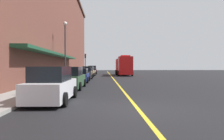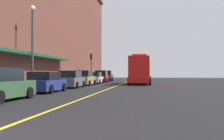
{
  "view_description": "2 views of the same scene",
  "coord_description": "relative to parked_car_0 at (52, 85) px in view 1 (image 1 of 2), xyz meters",
  "views": [
    {
      "loc": [
        -1.43,
        -8.21,
        1.76
      ],
      "look_at": [
        0.23,
        28.85,
        1.05
      ],
      "focal_mm": 32.1,
      "sensor_mm": 36.0,
      "label": 1
    },
    {
      "loc": [
        3.86,
        -5.69,
        1.45
      ],
      "look_at": [
        0.15,
        20.15,
        1.73
      ],
      "focal_mm": 43.99,
      "sensor_mm": 36.0,
      "label": 2
    }
  ],
  "objects": [
    {
      "name": "street_lamp_left",
      "position": [
        -2.01,
        14.23,
        3.59
      ],
      "size": [
        0.44,
        0.44,
        6.94
      ],
      "color": "#33383D",
      "rests_on": "sidewalk_left"
    },
    {
      "name": "parked_car_3",
      "position": [
        0.02,
        18.59,
        -0.03
      ],
      "size": [
        2.12,
        4.59,
        1.68
      ],
      "rotation": [
        0.0,
        0.0,
        1.6
      ],
      "color": "#595B60",
      "rests_on": "ground"
    },
    {
      "name": "parking_meter_3",
      "position": [
        -1.41,
        40.67,
        0.25
      ],
      "size": [
        0.14,
        0.18,
        1.33
      ],
      "color": "#4C4C51",
      "rests_on": "sidewalk_left"
    },
    {
      "name": "parked_car_0",
      "position": [
        0.0,
        0.0,
        0.0
      ],
      "size": [
        2.03,
        4.21,
        1.75
      ],
      "rotation": [
        0.0,
        0.0,
        1.55
      ],
      "color": "silver",
      "rests_on": "ground"
    },
    {
      "name": "parked_car_2",
      "position": [
        -0.08,
        12.25,
        -0.08
      ],
      "size": [
        2.13,
        4.61,
        1.54
      ],
      "rotation": [
        0.0,
        0.0,
        1.58
      ],
      "color": "navy",
      "rests_on": "ground"
    },
    {
      "name": "parking_meter_2",
      "position": [
        -1.41,
        20.96,
        0.25
      ],
      "size": [
        0.14,
        0.18,
        1.33
      ],
      "color": "#4C4C51",
      "rests_on": "sidewalk_left"
    },
    {
      "name": "parked_car_6",
      "position": [
        0.06,
        35.01,
        0.05
      ],
      "size": [
        2.2,
        4.84,
        1.85
      ],
      "rotation": [
        0.0,
        0.0,
        1.6
      ],
      "color": "maroon",
      "rests_on": "ground"
    },
    {
      "name": "parking_meter_0",
      "position": [
        -1.41,
        30.29,
        0.25
      ],
      "size": [
        0.14,
        0.18,
        1.33
      ],
      "color": "#4C4C51",
      "rests_on": "sidewalk_left"
    },
    {
      "name": "parked_car_7",
      "position": [
        -0.1,
        41.16,
        0.06
      ],
      "size": [
        2.15,
        4.24,
        1.89
      ],
      "rotation": [
        0.0,
        0.0,
        1.6
      ],
      "color": "black",
      "rests_on": "ground"
    },
    {
      "name": "ground_plane",
      "position": [
        3.94,
        23.27,
        -0.81
      ],
      "size": [
        112.0,
        112.0,
        0.0
      ],
      "primitive_type": "plane",
      "color": "black"
    },
    {
      "name": "brick_building_left",
      "position": [
        -8.76,
        22.26,
        8.05
      ],
      "size": [
        11.78,
        64.0,
        17.7
      ],
      "color": "brown",
      "rests_on": "ground"
    },
    {
      "name": "parking_meter_4",
      "position": [
        -1.41,
        15.61,
        0.25
      ],
      "size": [
        0.14,
        0.18,
        1.33
      ],
      "color": "#4C4C51",
      "rests_on": "sidewalk_left"
    },
    {
      "name": "sidewalk_left",
      "position": [
        -2.26,
        23.27,
        -0.74
      ],
      "size": [
        2.4,
        70.0,
        0.15
      ],
      "primitive_type": "cube",
      "color": "gray",
      "rests_on": "ground"
    },
    {
      "name": "traffic_light_near",
      "position": [
        -1.35,
        33.89,
        2.34
      ],
      "size": [
        0.38,
        0.36,
        4.3
      ],
      "color": "#232326",
      "rests_on": "sidewalk_left"
    },
    {
      "name": "parked_car_1",
      "position": [
        -0.03,
        5.87,
        -0.01
      ],
      "size": [
        2.09,
        4.86,
        1.72
      ],
      "rotation": [
        0.0,
        0.0,
        1.55
      ],
      "color": "#2D5133",
      "rests_on": "ground"
    },
    {
      "name": "parked_car_5",
      "position": [
        0.08,
        29.35,
        -0.08
      ],
      "size": [
        2.16,
        4.28,
        1.56
      ],
      "rotation": [
        0.0,
        0.0,
        1.59
      ],
      "color": "silver",
      "rests_on": "ground"
    },
    {
      "name": "parking_meter_1",
      "position": [
        -1.41,
        1.49,
        0.25
      ],
      "size": [
        0.14,
        0.18,
        1.33
      ],
      "color": "#4C4C51",
      "rests_on": "sidewalk_left"
    },
    {
      "name": "parked_car_4",
      "position": [
        -0.0,
        23.93,
        0.0
      ],
      "size": [
        2.12,
        4.33,
        1.75
      ],
      "rotation": [
        0.0,
        0.0,
        1.56
      ],
      "color": "#A5844C",
      "rests_on": "ground"
    },
    {
      "name": "lane_center_stripe",
      "position": [
        3.94,
        23.27,
        -0.81
      ],
      "size": [
        0.16,
        70.0,
        0.01
      ],
      "primitive_type": "cube",
      "color": "gold",
      "rests_on": "ground"
    },
    {
      "name": "fire_truck",
      "position": [
        6.41,
        28.17,
        0.94
      ],
      "size": [
        2.75,
        9.29,
        3.67
      ],
      "rotation": [
        0.0,
        0.0,
        -1.57
      ],
      "color": "red",
      "rests_on": "ground"
    }
  ]
}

